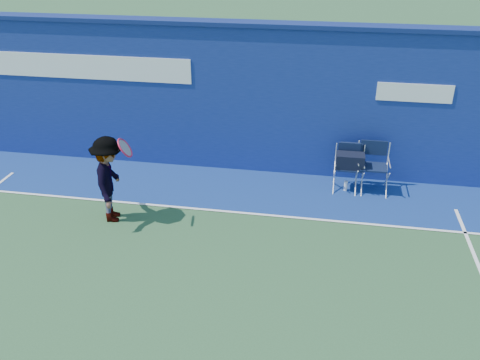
% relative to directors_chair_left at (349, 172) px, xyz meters
% --- Properties ---
extents(ground, '(80.00, 80.00, 0.00)m').
position_rel_directors_chair_left_xyz_m(ground, '(-2.51, -4.48, -0.39)').
color(ground, '#2B512E').
rests_on(ground, ground).
extents(stadium_wall, '(24.00, 0.50, 3.08)m').
position_rel_directors_chair_left_xyz_m(stadium_wall, '(-2.51, 0.72, 1.16)').
color(stadium_wall, navy).
rests_on(stadium_wall, ground).
extents(out_of_bounds_strip, '(24.00, 1.80, 0.01)m').
position_rel_directors_chair_left_xyz_m(out_of_bounds_strip, '(-2.51, -0.38, -0.39)').
color(out_of_bounds_strip, navy).
rests_on(out_of_bounds_strip, ground).
extents(court_lines, '(24.00, 12.00, 0.01)m').
position_rel_directors_chair_left_xyz_m(court_lines, '(-2.51, -3.88, -0.38)').
color(court_lines, white).
rests_on(court_lines, out_of_bounds_strip).
extents(directors_chair_left, '(0.54, 0.50, 0.92)m').
position_rel_directors_chair_left_xyz_m(directors_chair_left, '(0.00, 0.00, 0.00)').
color(directors_chair_left, silver).
rests_on(directors_chair_left, ground).
extents(directors_chair_right, '(0.59, 0.53, 0.98)m').
position_rel_directors_chair_left_xyz_m(directors_chair_right, '(0.45, 0.02, -0.08)').
color(directors_chair_right, silver).
rests_on(directors_chair_right, ground).
extents(water_bottle, '(0.07, 0.07, 0.21)m').
position_rel_directors_chair_left_xyz_m(water_bottle, '(-0.03, -0.06, -0.28)').
color(water_bottle, silver).
rests_on(water_bottle, ground).
extents(tennis_player, '(0.95, 1.13, 1.63)m').
position_rel_directors_chair_left_xyz_m(tennis_player, '(-4.15, -1.85, 0.40)').
color(tennis_player, '#EA4738').
rests_on(tennis_player, ground).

